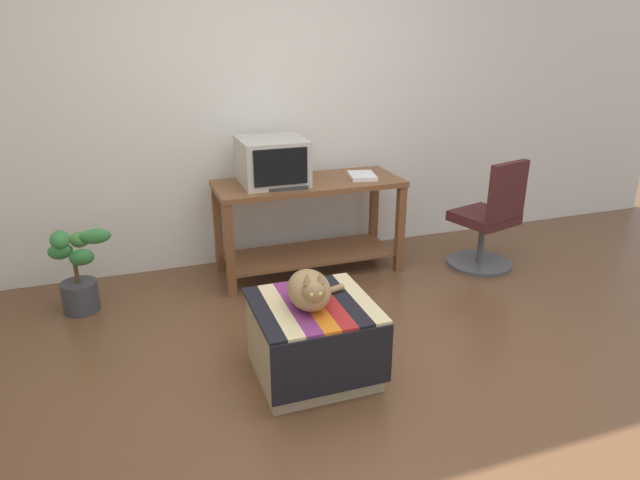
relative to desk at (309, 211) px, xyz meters
name	(u,v)px	position (x,y,z in m)	size (l,w,h in m)	color
ground_plane	(373,388)	(-0.17, -1.60, -0.50)	(14.00, 14.00, 0.00)	brown
back_wall	(270,99)	(-0.17, 0.45, 0.80)	(8.00, 0.10, 2.60)	silver
desk	(309,211)	(0.00, 0.00, 0.00)	(1.42, 0.57, 0.74)	brown
tv_monitor	(272,162)	(-0.27, 0.03, 0.40)	(0.47, 0.47, 0.33)	#BCB7A8
keyboard	(279,187)	(-0.26, -0.13, 0.25)	(0.40, 0.15, 0.02)	#333338
book	(362,176)	(0.42, -0.04, 0.25)	(0.19, 0.25, 0.03)	white
ottoman_with_blanket	(313,339)	(-0.43, -1.37, -0.28)	(0.64, 0.64, 0.44)	tan
cat	(310,290)	(-0.45, -1.39, 0.04)	(0.38, 0.38, 0.25)	#9E7A4C
potted_plant	(78,274)	(-1.68, -0.12, -0.23)	(0.41, 0.30, 0.61)	#3D3D42
office_chair	(489,222)	(1.36, -0.42, -0.11)	(0.52, 0.52, 0.89)	#4C4C51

